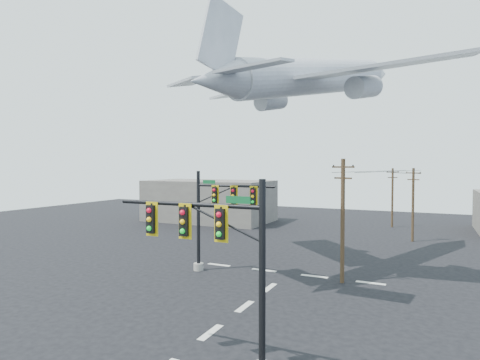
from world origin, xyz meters
The scene contains 10 objects.
ground centered at (0.00, 0.00, 0.00)m, with size 120.00×120.00×0.00m, color black.
lane_markings centered at (0.00, 5.33, 0.01)m, with size 14.00×21.20×0.01m.
signal_mast_near centered at (2.18, -2.90, 4.32)m, with size 7.12×0.84×7.66m.
signal_mast_far centered at (-5.07, 9.77, 4.36)m, with size 6.73×0.86×7.78m.
utility_pole_a centered at (4.17, 11.25, 4.53)m, with size 1.65×0.75×8.66m.
utility_pole_b centered at (8.05, 30.01, 4.15)m, with size 1.55×0.64×7.94m.
utility_pole_c centered at (5.19, 39.94, 4.12)m, with size 1.53×0.72×7.88m.
power_lines centered at (6.29, 25.66, 7.57)m, with size 5.39×28.70×0.40m.
airliner centered at (1.22, 14.51, 15.15)m, with size 22.87×24.77×7.04m.
building_left centered at (-20.00, 35.00, 3.00)m, with size 18.00×10.00×6.00m, color #69665D.
Camera 1 is at (9.55, -16.86, 8.15)m, focal length 30.00 mm.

